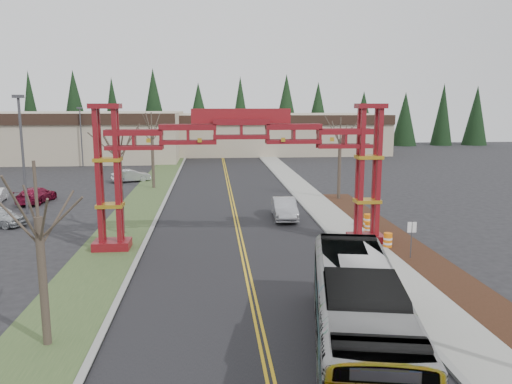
{
  "coord_description": "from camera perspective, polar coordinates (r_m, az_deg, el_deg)",
  "views": [
    {
      "loc": [
        -1.79,
        -12.32,
        8.89
      ],
      "look_at": [
        0.68,
        15.44,
        3.94
      ],
      "focal_mm": 35.0,
      "sensor_mm": 36.0,
      "label": 1
    }
  ],
  "objects": [
    {
      "name": "lane_line_left",
      "position": [
        38.4,
        -2.45,
        -3.29
      ],
      "size": [
        0.12,
        100.0,
        0.01
      ],
      "primitive_type": "cube",
      "color": "gold",
      "rests_on": "road"
    },
    {
      "name": "landscape_strip",
      "position": [
        26.84,
        22.16,
        -9.92
      ],
      "size": [
        2.6,
        50.0,
        0.12
      ],
      "primitive_type": "cube",
      "color": "black",
      "rests_on": "ground"
    },
    {
      "name": "grass_median",
      "position": [
        38.86,
        -14.16,
        -3.41
      ],
      "size": [
        4.0,
        110.0,
        0.08
      ],
      "primitive_type": "cube",
      "color": "#364D26",
      "rests_on": "ground"
    },
    {
      "name": "light_pole_far",
      "position": [
        75.18,
        -19.37,
        6.43
      ],
      "size": [
        0.73,
        0.36,
        8.4
      ],
      "color": "#3F3F44",
      "rests_on": "ground"
    },
    {
      "name": "street_sign",
      "position": [
        29.97,
        17.37,
        -4.47
      ],
      "size": [
        0.51,
        0.07,
        2.24
      ],
      "color": "#3F3F44",
      "rests_on": "ground"
    },
    {
      "name": "parked_car_far_a",
      "position": [
        59.12,
        -14.1,
        1.82
      ],
      "size": [
        4.63,
        2.94,
        1.44
      ],
      "primitive_type": "imported",
      "rotation": [
        0.0,
        0.0,
        1.92
      ],
      "color": "#AEB0B6",
      "rests_on": "ground"
    },
    {
      "name": "transit_bus",
      "position": [
        17.96,
        11.61,
        -13.83
      ],
      "size": [
        5.05,
        12.36,
        3.36
      ],
      "primitive_type": "imported",
      "rotation": [
        0.0,
        0.0,
        -0.19
      ],
      "color": "#A3A5AB",
      "rests_on": "ground"
    },
    {
      "name": "conifer_treeline",
      "position": [
        104.37,
        -4.0,
        8.73
      ],
      "size": [
        116.1,
        5.6,
        13.0
      ],
      "color": "black",
      "rests_on": "ground"
    },
    {
      "name": "road",
      "position": [
        38.41,
        -2.27,
        -3.31
      ],
      "size": [
        12.0,
        110.0,
        0.02
      ],
      "primitive_type": "cube",
      "color": "black",
      "rests_on": "ground"
    },
    {
      "name": "light_pole_near",
      "position": [
        44.11,
        -25.17,
        4.77
      ],
      "size": [
        0.83,
        0.42,
        9.58
      ],
      "color": "#3F3F44",
      "rests_on": "ground"
    },
    {
      "name": "curb_right",
      "position": [
        39.16,
        6.77,
        -3.01
      ],
      "size": [
        0.3,
        110.0,
        0.15
      ],
      "primitive_type": "cube",
      "color": "gray",
      "rests_on": "ground"
    },
    {
      "name": "retail_building_east",
      "position": [
        93.18,
        2.22,
        6.76
      ],
      "size": [
        38.0,
        20.3,
        7.0
      ],
      "color": "tan",
      "rests_on": "ground"
    },
    {
      "name": "silver_sedan",
      "position": [
        39.01,
        3.26,
        -1.9
      ],
      "size": [
        1.88,
        4.99,
        1.63
      ],
      "primitive_type": "imported",
      "rotation": [
        0.0,
        0.0,
        -0.03
      ],
      "color": "#A5A8AD",
      "rests_on": "ground"
    },
    {
      "name": "retail_building_west",
      "position": [
        89.02,
        -23.68,
        5.93
      ],
      "size": [
        46.0,
        22.3,
        7.5
      ],
      "color": "tan",
      "rests_on": "ground"
    },
    {
      "name": "barrel_north",
      "position": [
        36.85,
        12.63,
        -3.29
      ],
      "size": [
        0.57,
        0.57,
        1.06
      ],
      "color": "orange",
      "rests_on": "ground"
    },
    {
      "name": "bare_tree_right_far",
      "position": [
        46.75,
        9.6,
        5.91
      ],
      "size": [
        3.09,
        3.09,
        7.69
      ],
      "color": "#382D26",
      "rests_on": "ground"
    },
    {
      "name": "curb_left",
      "position": [
        38.6,
        -11.44,
        -3.34
      ],
      "size": [
        0.3,
        110.0,
        0.15
      ],
      "primitive_type": "cube",
      "color": "gray",
      "rests_on": "ground"
    },
    {
      "name": "barrel_mid",
      "position": [
        35.42,
        12.68,
        -3.98
      ],
      "size": [
        0.48,
        0.48,
        0.88
      ],
      "color": "orange",
      "rests_on": "ground"
    },
    {
      "name": "gateway_arch",
      "position": [
        30.51,
        -1.69,
        4.6
      ],
      "size": [
        18.2,
        1.6,
        8.9
      ],
      "color": "maroon",
      "rests_on": "ground"
    },
    {
      "name": "lane_line_right",
      "position": [
        38.41,
        -2.09,
        -3.28
      ],
      "size": [
        0.12,
        100.0,
        0.01
      ],
      "primitive_type": "cube",
      "color": "gold",
      "rests_on": "road"
    },
    {
      "name": "sidewalk_right",
      "position": [
        39.48,
        8.83,
        -2.95
      ],
      "size": [
        2.6,
        110.0,
        0.14
      ],
      "primitive_type": "cube",
      "color": "gray",
      "rests_on": "ground"
    },
    {
      "name": "barrel_south",
      "position": [
        32.1,
        14.82,
        -5.42
      ],
      "size": [
        0.54,
        0.54,
        1.0
      ],
      "color": "orange",
      "rests_on": "ground"
    },
    {
      "name": "parked_car_mid_a",
      "position": [
        49.37,
        -23.82,
        -0.31
      ],
      "size": [
        2.65,
        5.22,
        1.45
      ],
      "primitive_type": "imported",
      "rotation": [
        0.0,
        0.0,
        3.01
      ],
      "color": "maroon",
      "rests_on": "ground"
    },
    {
      "name": "bare_tree_median_far",
      "position": [
        53.46,
        -11.82,
        6.67
      ],
      "size": [
        3.14,
        3.14,
        8.03
      ],
      "color": "#382D26",
      "rests_on": "ground"
    },
    {
      "name": "bare_tree_median_mid",
      "position": [
        34.82,
        -15.37,
        4.38
      ],
      "size": [
        2.98,
        2.98,
        7.66
      ],
      "color": "#382D26",
      "rests_on": "ground"
    },
    {
      "name": "bare_tree_median_near",
      "position": [
        19.39,
        -23.66,
        -2.73
      ],
      "size": [
        3.07,
        3.07,
        6.93
      ],
      "color": "#382D26",
      "rests_on": "ground"
    }
  ]
}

